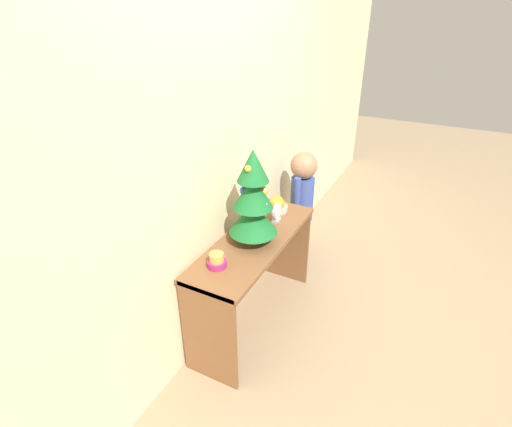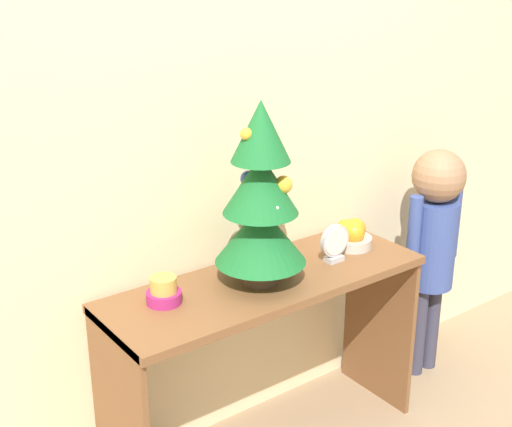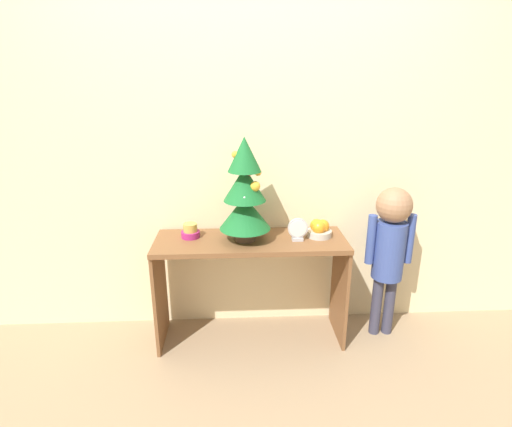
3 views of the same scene
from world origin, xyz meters
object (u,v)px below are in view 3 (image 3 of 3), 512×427
at_px(mini_tree, 245,193).
at_px(singing_bowl, 190,231).
at_px(fruit_bowl, 319,229).
at_px(child_figure, 390,242).
at_px(desk_clock, 298,230).

bearing_deg(mini_tree, singing_bowl, 168.93).
relative_size(mini_tree, singing_bowl, 5.47).
bearing_deg(singing_bowl, fruit_bowl, -1.81).
bearing_deg(child_figure, desk_clock, -176.69).
bearing_deg(desk_clock, fruit_bowl, 23.18).
xyz_separation_m(fruit_bowl, desk_clock, (-0.14, -0.06, 0.02)).
xyz_separation_m(singing_bowl, child_figure, (1.23, -0.05, -0.07)).
bearing_deg(desk_clock, singing_bowl, 172.42).
bearing_deg(singing_bowl, child_figure, -2.43).
distance_m(mini_tree, child_figure, 0.95).
height_order(mini_tree, child_figure, mini_tree).
height_order(mini_tree, desk_clock, mini_tree).
distance_m(singing_bowl, child_figure, 1.23).
distance_m(mini_tree, singing_bowl, 0.42).
bearing_deg(fruit_bowl, desk_clock, -156.82).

